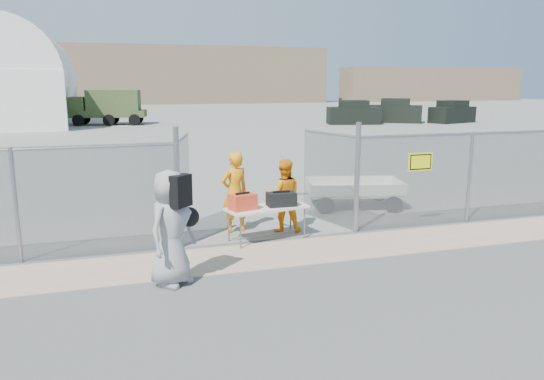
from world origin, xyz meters
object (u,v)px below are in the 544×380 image
object	(u,v)px
folding_table	(267,223)
security_worker_left	(235,192)
security_worker_right	(284,196)
utility_trailer	(354,193)
visitor	(171,228)

from	to	relation	value
folding_table	security_worker_left	bearing A→B (deg)	109.37
security_worker_right	utility_trailer	world-z (taller)	security_worker_right
security_worker_left	visitor	bearing A→B (deg)	41.02
security_worker_left	security_worker_right	world-z (taller)	security_worker_left
security_worker_right	visitor	xyz separation A→B (m)	(-2.82, -2.49, 0.14)
utility_trailer	security_worker_right	bearing A→B (deg)	-132.85
visitor	folding_table	bearing A→B (deg)	-1.68
folding_table	utility_trailer	bearing A→B (deg)	23.39
folding_table	utility_trailer	world-z (taller)	utility_trailer
security_worker_left	utility_trailer	distance (m)	3.97
visitor	utility_trailer	size ratio (longest dim) A/B	0.60
folding_table	visitor	distance (m)	3.06
folding_table	security_worker_right	size ratio (longest dim) A/B	1.04
folding_table	security_worker_right	bearing A→B (deg)	31.53
security_worker_left	utility_trailer	xyz separation A→B (m)	(3.67, 1.42, -0.52)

